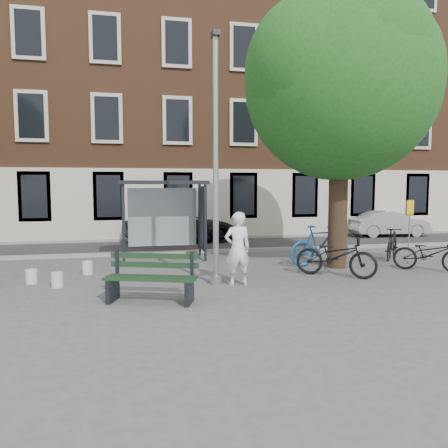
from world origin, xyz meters
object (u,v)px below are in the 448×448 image
bus_shelter (175,202)px  car_dark (182,226)px  bike_c (429,254)px  lamppost (216,172)px  painter (238,249)px  bike_d (392,243)px  bench (151,280)px  bike_a (336,256)px  notice_sign (410,217)px  car_silver (389,223)px  bike_b (320,245)px

bus_shelter → car_dark: bus_shelter is taller
bike_c → lamppost: bearing=132.1°
painter → car_dark: size_ratio=0.37×
lamppost → bike_d: (6.50, 2.50, -2.26)m
lamppost → bench: size_ratio=3.00×
painter → bike_a: painter is taller
painter → bench: bearing=22.8°
bike_d → car_dark: bearing=-0.2°
bike_a → notice_sign: bearing=-29.7°
bus_shelter → bike_a: (3.96, -3.86, -1.35)m
bench → bike_c: bike_c is taller
bench → bike_a: size_ratio=0.94×
car_silver → bench: bearing=131.6°
bus_shelter → bike_a: bus_shelter is taller
car_silver → bike_b: bearing=137.2°
bike_c → car_dark: size_ratio=0.40×
bus_shelter → car_silver: size_ratio=0.75×
bus_shelter → bike_b: 4.97m
car_dark → car_silver: (10.01, -0.04, -0.06)m
lamppost → car_silver: (10.12, 8.36, -2.16)m
bench → bike_a: (4.99, 1.55, 0.11)m
bus_shelter → bike_b: bus_shelter is taller
bike_c → bench: bearing=140.6°
painter → car_silver: size_ratio=0.48×
painter → bike_b: bearing=-151.3°
car_dark → car_silver: 10.01m
car_silver → lamppost: bearing=131.8°
bus_shelter → bike_c: bus_shelter is taller
bike_b → car_silver: (6.48, 6.49, -0.00)m
bench → notice_sign: 8.64m
bus_shelter → painter: bus_shelter is taller
bike_a → car_silver: (6.77, 8.11, 0.05)m
bench → bus_shelter: bearing=98.0°
bench → bike_a: bike_a is taller
bike_a → bike_c: (2.97, 0.13, -0.06)m
bus_shelter → car_silver: 11.61m
painter → car_dark: 8.60m
bike_a → car_dark: car_dark is taller
bench → bike_b: (5.28, 3.17, 0.17)m
painter → bike_c: painter is taller
car_dark → car_silver: bearing=-97.1°
car_dark → bench: bearing=162.9°
car_silver → bike_a: bearing=142.4°
bike_d → lamppost: bearing=63.5°
lamppost → bus_shelter: lamppost is taller
bike_d → bench: bearing=67.5°
bus_shelter → notice_sign: size_ratio=1.42×
painter → bike_a: 2.89m
bike_b → bike_c: size_ratio=1.06×
lamppost → car_dark: (0.11, 8.40, -2.10)m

